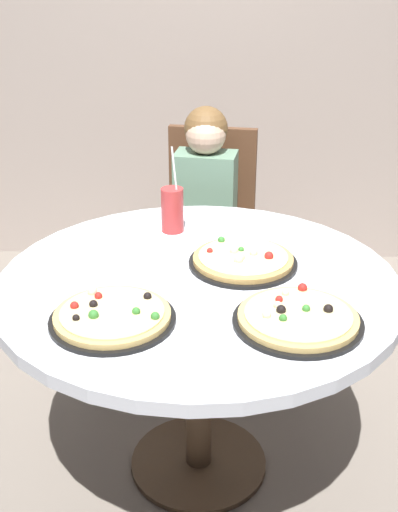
# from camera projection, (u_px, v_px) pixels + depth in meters

# --- Properties ---
(ground_plane) EXTENTS (8.00, 8.00, 0.00)m
(ground_plane) POSITION_uv_depth(u_px,v_px,m) (199.00, 464.00, 2.34)
(ground_plane) COLOR slate
(dining_table) EXTENTS (1.24, 1.24, 0.75)m
(dining_table) POSITION_uv_depth(u_px,v_px,m) (198.00, 304.00, 2.06)
(dining_table) COLOR silver
(dining_table) RESTS_ON ground_plane
(chair_wooden) EXTENTS (0.45, 0.45, 0.95)m
(chair_wooden) POSITION_uv_depth(u_px,v_px,m) (209.00, 222.00, 3.00)
(chair_wooden) COLOR brown
(chair_wooden) RESTS_ON ground_plane
(diner_child) EXTENTS (0.30, 0.43, 1.08)m
(diner_child) POSITION_uv_depth(u_px,v_px,m) (202.00, 248.00, 2.86)
(diner_child) COLOR #3F4766
(diner_child) RESTS_ON ground_plane
(pizza_veggie) EXTENTS (0.36, 0.36, 0.05)m
(pizza_veggie) POSITION_uv_depth(u_px,v_px,m) (298.00, 318.00, 1.76)
(pizza_veggie) COLOR black
(pizza_veggie) RESTS_ON dining_table
(pizza_cheese) EXTENTS (0.35, 0.35, 0.05)m
(pizza_cheese) POSITION_uv_depth(u_px,v_px,m) (243.00, 260.00, 2.09)
(pizza_cheese) COLOR black
(pizza_cheese) RESTS_ON dining_table
(pizza_pepperoni) EXTENTS (0.35, 0.35, 0.05)m
(pizza_pepperoni) POSITION_uv_depth(u_px,v_px,m) (112.00, 316.00, 1.77)
(pizza_pepperoni) COLOR black
(pizza_pepperoni) RESTS_ON dining_table
(soda_cup) EXTENTS (0.08, 0.08, 0.31)m
(soda_cup) POSITION_uv_depth(u_px,v_px,m) (172.00, 210.00, 2.32)
(soda_cup) COLOR #B73333
(soda_cup) RESTS_ON dining_table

